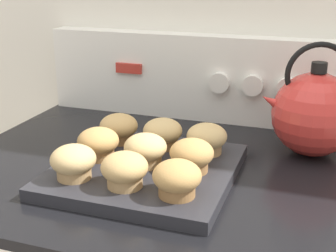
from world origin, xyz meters
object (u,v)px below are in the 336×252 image
at_px(muffin_r0_c2, 177,179).
at_px(muffin_r1_c2, 192,155).
at_px(muffin_r1_c0, 98,143).
at_px(muffin_r1_c1, 145,150).
at_px(muffin_r2_c1, 161,133).
at_px(muffin_pan, 144,170).
at_px(tea_kettle, 314,113).
at_px(muffin_r0_c1, 123,170).
at_px(muffin_r2_c2, 207,139).
at_px(muffin_r2_c0, 119,128).
at_px(muffin_r0_c0, 73,162).

bearing_deg(muffin_r0_c2, muffin_r1_c2, 92.63).
bearing_deg(muffin_r1_c0, muffin_r1_c2, 0.33).
distance_m(muffin_r1_c1, muffin_r2_c1, 0.09).
distance_m(muffin_pan, muffin_r2_c1, 0.10).
bearing_deg(muffin_r0_c2, tea_kettle, 58.34).
height_order(muffin_pan, muffin_r0_c1, muffin_r0_c1).
bearing_deg(muffin_r2_c2, muffin_r2_c0, -179.90).
distance_m(muffin_r1_c0, muffin_r1_c2, 0.18).
height_order(muffin_pan, muffin_r0_c0, muffin_r0_c0).
xyz_separation_m(muffin_pan, muffin_r1_c1, (0.00, 0.00, 0.04)).
height_order(muffin_r1_c2, muffin_r2_c1, same).
bearing_deg(muffin_r2_c0, muffin_r0_c1, -63.45).
distance_m(muffin_r0_c0, tea_kettle, 0.46).
bearing_deg(muffin_pan, muffin_r2_c2, 44.67).
distance_m(muffin_r1_c2, tea_kettle, 0.28).
height_order(muffin_r0_c1, muffin_r2_c2, same).
bearing_deg(muffin_r1_c0, muffin_r0_c2, -27.15).
relative_size(muffin_r0_c1, muffin_r2_c2, 1.00).
bearing_deg(muffin_r2_c1, muffin_r1_c1, -87.76).
distance_m(muffin_r1_c0, muffin_r2_c0, 0.09).
relative_size(muffin_r0_c0, muffin_r0_c2, 1.00).
relative_size(muffin_r0_c1, muffin_r0_c2, 1.00).
bearing_deg(tea_kettle, muffin_r2_c0, -162.33).
xyz_separation_m(muffin_r0_c1, muffin_r2_c1, (-0.00, 0.18, 0.00)).
height_order(muffin_pan, tea_kettle, tea_kettle).
xyz_separation_m(muffin_r1_c0, muffin_r2_c1, (0.09, 0.09, 0.00)).
bearing_deg(muffin_r1_c0, muffin_pan, -1.07).
distance_m(muffin_r2_c2, tea_kettle, 0.22).
height_order(muffin_r0_c0, muffin_r0_c1, same).
bearing_deg(muffin_pan, tea_kettle, 36.83).
relative_size(muffin_pan, muffin_r1_c1, 4.07).
height_order(muffin_r2_c0, tea_kettle, tea_kettle).
relative_size(muffin_r0_c0, muffin_r2_c0, 1.00).
relative_size(muffin_r0_c0, muffin_r1_c2, 1.00).
distance_m(muffin_r1_c1, tea_kettle, 0.34).
distance_m(muffin_r0_c1, muffin_r1_c2, 0.13).
xyz_separation_m(muffin_r1_c2, tea_kettle, (0.19, 0.20, 0.03)).
distance_m(muffin_r0_c1, tea_kettle, 0.40).
bearing_deg(tea_kettle, muffin_r1_c0, -150.80).
distance_m(muffin_pan, muffin_r0_c2, 0.13).
bearing_deg(muffin_r1_c2, muffin_r2_c0, 153.83).
relative_size(muffin_r1_c0, tea_kettle, 0.34).
distance_m(muffin_r1_c2, muffin_r2_c0, 0.19).
xyz_separation_m(muffin_r1_c1, muffin_r2_c2, (0.09, 0.09, 0.00)).
relative_size(muffin_r1_c0, muffin_r1_c2, 1.00).
bearing_deg(muffin_r1_c2, muffin_r2_c2, 87.46).
bearing_deg(muffin_r0_c0, muffin_r0_c2, -1.20).
distance_m(muffin_r0_c1, muffin_r2_c2, 0.20).
xyz_separation_m(muffin_r1_c0, tea_kettle, (0.36, 0.20, 0.03)).
distance_m(muffin_pan, muffin_r2_c2, 0.13).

